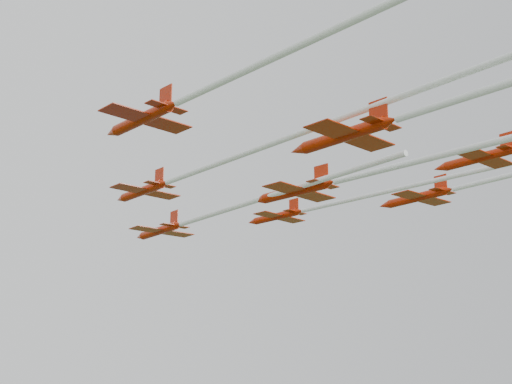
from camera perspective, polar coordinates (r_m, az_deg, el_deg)
name	(u,v)px	position (r m, az deg, el deg)	size (l,w,h in m)	color
jet_lead	(204,217)	(94.00, -4.18, -1.99)	(17.96, 49.52, 2.80)	#B81F03
jet_row2_left	(211,166)	(77.75, -3.58, 2.10)	(21.26, 53.54, 2.61)	#B81F03
jet_row2_right	(350,200)	(93.94, 7.50, -0.63)	(23.11, 50.53, 2.51)	#B81F03
jet_row3_left	(248,70)	(55.61, -0.68, 9.76)	(22.97, 53.94, 2.58)	#B81F03
jet_row3_mid	(408,163)	(72.81, 12.09, 2.26)	(27.15, 57.33, 2.88)	#B81F03
jet_row4_left	(456,100)	(57.58, 15.71, 7.11)	(21.35, 48.46, 2.81)	#B81F03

